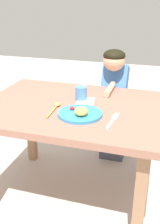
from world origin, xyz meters
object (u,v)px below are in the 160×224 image
spoon (55,107)px  drinking_cup (81,93)px  fork (113,120)px  plate (80,113)px  person (114,106)px

spoon → drinking_cup: size_ratio=2.47×
fork → spoon: spoon is taller
plate → person: (0.08, 0.64, -0.19)m
plate → fork: (0.18, -0.01, -0.01)m
spoon → fork: bearing=-105.1°
spoon → drinking_cup: 0.21m
drinking_cup → plate: bearing=-74.5°
plate → fork: plate is taller
drinking_cup → spoon: bearing=-120.7°
spoon → person: bearing=-26.5°
plate → drinking_cup: 0.25m
plate → spoon: plate is taller
fork → person: person is taller
plate → spoon: 0.18m
plate → spoon: bearing=160.6°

